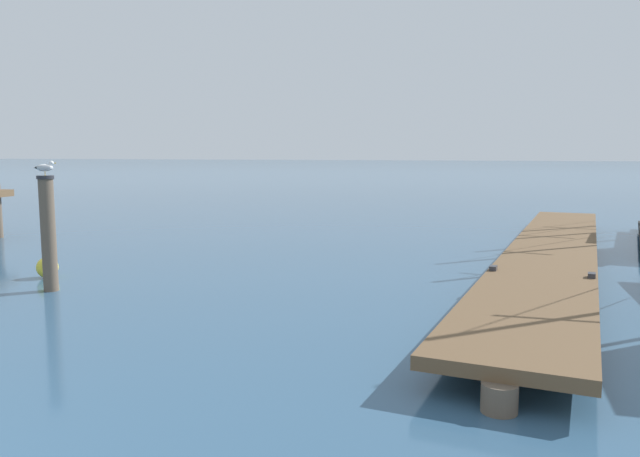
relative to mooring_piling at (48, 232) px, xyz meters
name	(u,v)px	position (x,y,z in m)	size (l,w,h in m)	color
floating_dock	(552,250)	(8.80, 5.55, -0.73)	(3.29, 17.22, 0.53)	brown
mooring_piling	(48,232)	(0.00, 0.00, 0.00)	(0.30, 0.30, 2.12)	brown
perched_seagull	(44,167)	(0.00, 0.00, 1.17)	(0.31, 0.29, 0.26)	gold
mooring_buoy	(47,267)	(-0.94, 0.93, -0.88)	(0.43, 0.43, 0.50)	yellow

